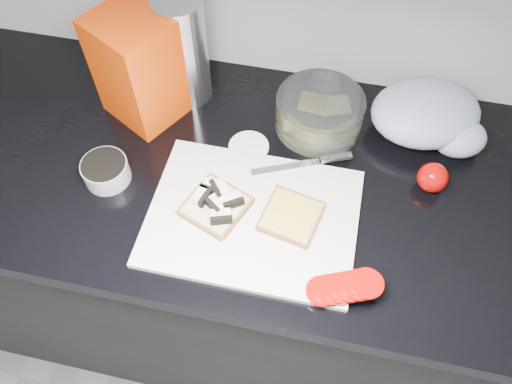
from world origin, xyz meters
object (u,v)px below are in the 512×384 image
(cutting_board, at_px, (253,217))
(bread_bag, at_px, (139,68))
(glass_bowl, at_px, (319,113))
(steel_canister, at_px, (184,51))

(cutting_board, bearing_deg, bread_bag, 141.09)
(glass_bowl, relative_size, bread_bag, 0.79)
(glass_bowl, bearing_deg, steel_canister, 173.75)
(cutting_board, distance_m, glass_bowl, 0.28)
(cutting_board, relative_size, glass_bowl, 2.13)
(cutting_board, distance_m, steel_canister, 0.39)
(bread_bag, bearing_deg, cutting_board, -9.39)
(glass_bowl, distance_m, steel_canister, 0.32)
(glass_bowl, xyz_separation_m, bread_bag, (-0.38, -0.03, 0.08))
(cutting_board, height_order, glass_bowl, glass_bowl)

